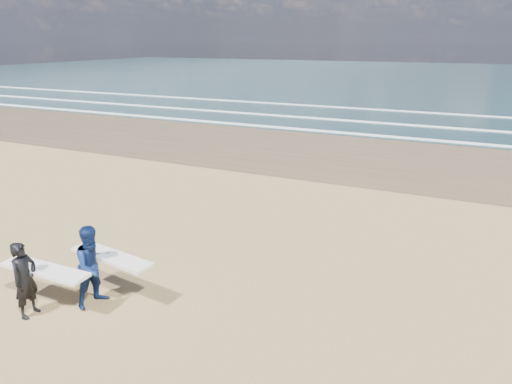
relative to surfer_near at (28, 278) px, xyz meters
The scene contains 2 objects.
surfer_near is the anchor object (origin of this frame).
surfer_far 1.37m from the surfer_near, 44.34° to the left, with size 2.25×1.29×1.90m.
Camera 1 is at (8.28, -5.80, 5.76)m, focal length 32.00 mm.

